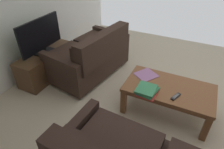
{
  "coord_description": "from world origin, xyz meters",
  "views": [
    {
      "loc": [
        -0.1,
        2.19,
        2.0
      ],
      "look_at": [
        0.76,
        0.42,
        0.62
      ],
      "focal_mm": 31.24,
      "sensor_mm": 36.0,
      "label": 1
    }
  ],
  "objects_px": {
    "book_stack": "(147,91)",
    "tv_stand": "(47,64)",
    "coffee_table": "(169,91)",
    "flat_tv": "(40,36)",
    "loveseat_near": "(91,56)",
    "loose_magazine": "(146,75)",
    "tv_remote": "(176,96)"
  },
  "relations": [
    {
      "from": "book_stack",
      "to": "tv_stand",
      "type": "bearing_deg",
      "value": -7.13
    },
    {
      "from": "coffee_table",
      "to": "flat_tv",
      "type": "height_order",
      "value": "flat_tv"
    },
    {
      "from": "tv_stand",
      "to": "flat_tv",
      "type": "height_order",
      "value": "flat_tv"
    },
    {
      "from": "flat_tv",
      "to": "book_stack",
      "type": "height_order",
      "value": "flat_tv"
    },
    {
      "from": "tv_stand",
      "to": "book_stack",
      "type": "xyz_separation_m",
      "value": [
        -1.84,
        0.23,
        0.24
      ]
    },
    {
      "from": "loveseat_near",
      "to": "tv_stand",
      "type": "xyz_separation_m",
      "value": [
        0.68,
        0.38,
        -0.14
      ]
    },
    {
      "from": "book_stack",
      "to": "loose_magazine",
      "type": "relative_size",
      "value": 1.1
    },
    {
      "from": "flat_tv",
      "to": "loose_magazine",
      "type": "bearing_deg",
      "value": -175.17
    },
    {
      "from": "loveseat_near",
      "to": "tv_remote",
      "type": "height_order",
      "value": "loveseat_near"
    },
    {
      "from": "book_stack",
      "to": "loose_magazine",
      "type": "distance_m",
      "value": 0.4
    },
    {
      "from": "coffee_table",
      "to": "flat_tv",
      "type": "relative_size",
      "value": 1.32
    },
    {
      "from": "tv_stand",
      "to": "book_stack",
      "type": "relative_size",
      "value": 3.56
    },
    {
      "from": "loveseat_near",
      "to": "book_stack",
      "type": "xyz_separation_m",
      "value": [
        -1.16,
        0.6,
        0.1
      ]
    },
    {
      "from": "tv_stand",
      "to": "flat_tv",
      "type": "bearing_deg",
      "value": 165.08
    },
    {
      "from": "coffee_table",
      "to": "loose_magazine",
      "type": "distance_m",
      "value": 0.39
    },
    {
      "from": "tv_stand",
      "to": "flat_tv",
      "type": "relative_size",
      "value": 1.25
    },
    {
      "from": "coffee_table",
      "to": "loveseat_near",
      "type": "bearing_deg",
      "value": -14.5
    },
    {
      "from": "coffee_table",
      "to": "loose_magazine",
      "type": "relative_size",
      "value": 4.14
    },
    {
      "from": "coffee_table",
      "to": "tv_stand",
      "type": "distance_m",
      "value": 2.07
    },
    {
      "from": "coffee_table",
      "to": "loose_magazine",
      "type": "xyz_separation_m",
      "value": [
        0.36,
        -0.13,
        0.07
      ]
    },
    {
      "from": "tv_stand",
      "to": "coffee_table",
      "type": "bearing_deg",
      "value": -179.56
    },
    {
      "from": "coffee_table",
      "to": "tv_stand",
      "type": "bearing_deg",
      "value": 0.44
    },
    {
      "from": "loveseat_near",
      "to": "book_stack",
      "type": "bearing_deg",
      "value": 152.44
    },
    {
      "from": "tv_stand",
      "to": "loose_magazine",
      "type": "relative_size",
      "value": 3.92
    },
    {
      "from": "loveseat_near",
      "to": "tv_stand",
      "type": "distance_m",
      "value": 0.79
    },
    {
      "from": "loveseat_near",
      "to": "loose_magazine",
      "type": "relative_size",
      "value": 5.44
    },
    {
      "from": "loveseat_near",
      "to": "loose_magazine",
      "type": "bearing_deg",
      "value": 167.39
    },
    {
      "from": "coffee_table",
      "to": "book_stack",
      "type": "bearing_deg",
      "value": 46.82
    },
    {
      "from": "loveseat_near",
      "to": "tv_remote",
      "type": "bearing_deg",
      "value": 160.76
    },
    {
      "from": "book_stack",
      "to": "loveseat_near",
      "type": "bearing_deg",
      "value": -27.56
    },
    {
      "from": "tv_stand",
      "to": "flat_tv",
      "type": "distance_m",
      "value": 0.52
    },
    {
      "from": "book_stack",
      "to": "tv_remote",
      "type": "xyz_separation_m",
      "value": [
        -0.34,
        -0.08,
        -0.03
      ]
    }
  ]
}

